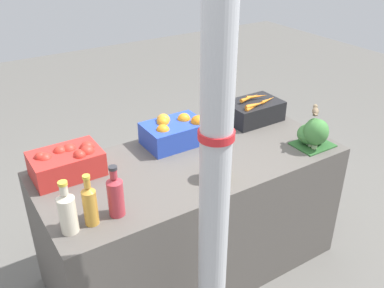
# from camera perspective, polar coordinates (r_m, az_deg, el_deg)

# --- Properties ---
(ground_plane) EXTENTS (10.00, 10.00, 0.00)m
(ground_plane) POSITION_cam_1_polar(r_m,az_deg,el_deg) (2.81, -0.00, -15.62)
(ground_plane) COLOR #605E59
(market_table) EXTENTS (1.68, 0.76, 0.76)m
(market_table) POSITION_cam_1_polar(r_m,az_deg,el_deg) (2.56, -0.00, -9.49)
(market_table) COLOR #56514C
(market_table) RESTS_ON ground_plane
(support_pole) EXTENTS (0.13, 0.13, 2.33)m
(support_pole) POSITION_cam_1_polar(r_m,az_deg,el_deg) (1.53, 3.15, -2.57)
(support_pole) COLOR #B7BABF
(support_pole) RESTS_ON ground_plane
(apple_crate) EXTENTS (0.35, 0.24, 0.16)m
(apple_crate) POSITION_cam_1_polar(r_m,az_deg,el_deg) (2.27, -16.31, -2.27)
(apple_crate) COLOR red
(apple_crate) RESTS_ON market_table
(orange_crate) EXTENTS (0.35, 0.24, 0.17)m
(orange_crate) POSITION_cam_1_polar(r_m,az_deg,el_deg) (2.48, -2.36, 1.68)
(orange_crate) COLOR #2847B7
(orange_crate) RESTS_ON market_table
(carrot_crate) EXTENTS (0.35, 0.24, 0.16)m
(carrot_crate) POSITION_cam_1_polar(r_m,az_deg,el_deg) (2.80, 8.20, 4.44)
(carrot_crate) COLOR black
(carrot_crate) RESTS_ON market_table
(broccoli_pile) EXTENTS (0.22, 0.20, 0.19)m
(broccoli_pile) POSITION_cam_1_polar(r_m,az_deg,el_deg) (2.54, 15.98, 1.46)
(broccoli_pile) COLOR #2D602D
(broccoli_pile) RESTS_ON market_table
(juice_bottle_cloudy) EXTENTS (0.08, 0.08, 0.25)m
(juice_bottle_cloudy) POSITION_cam_1_polar(r_m,az_deg,el_deg) (1.87, -16.29, -8.61)
(juice_bottle_cloudy) COLOR beige
(juice_bottle_cloudy) RESTS_ON market_table
(juice_bottle_amber) EXTENTS (0.06, 0.06, 0.25)m
(juice_bottle_amber) POSITION_cam_1_polar(r_m,az_deg,el_deg) (1.89, -13.46, -7.79)
(juice_bottle_amber) COLOR gold
(juice_bottle_amber) RESTS_ON market_table
(juice_bottle_ruby) EXTENTS (0.07, 0.07, 0.25)m
(juice_bottle_ruby) POSITION_cam_1_polar(r_m,az_deg,el_deg) (1.92, -10.16, -6.70)
(juice_bottle_ruby) COLOR #B2333D
(juice_bottle_ruby) RESTS_ON market_table
(pickle_jar) EXTENTS (0.11, 0.11, 0.12)m
(pickle_jar) POSITION_cam_1_polar(r_m,az_deg,el_deg) (2.16, 3.12, -3.29)
(pickle_jar) COLOR #D1CC75
(pickle_jar) RESTS_ON market_table
(sparrow_bird) EXTENTS (0.10, 0.11, 0.05)m
(sparrow_bird) POSITION_cam_1_polar(r_m,az_deg,el_deg) (2.50, 16.14, 4.28)
(sparrow_bird) COLOR #4C3D2D
(sparrow_bird) RESTS_ON broccoli_pile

